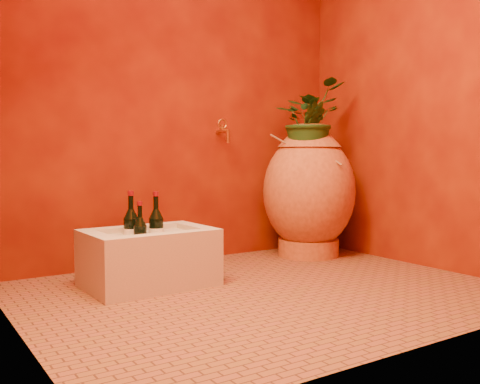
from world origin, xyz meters
TOP-DOWN VIEW (x-y plane):
  - floor at (0.00, 0.00)m, footprint 2.50×2.50m
  - wall_back at (0.00, 1.00)m, footprint 2.50×0.02m
  - wall_left at (-1.25, 0.00)m, footprint 0.02×2.00m
  - wall_right at (1.25, 0.00)m, footprint 0.02×2.00m
  - amphora at (0.85, 0.65)m, footprint 0.78×0.78m
  - stone_basin at (-0.48, 0.45)m, footprint 0.70×0.49m
  - wine_bottle_a at (-0.54, 0.43)m, footprint 0.07×0.07m
  - wine_bottle_b at (-0.42, 0.49)m, footprint 0.08×0.08m
  - wine_bottle_c at (-0.55, 0.53)m, footprint 0.09×0.09m
  - wall_tap at (0.29, 0.91)m, footprint 0.07×0.15m
  - plant_main at (0.83, 0.63)m, footprint 0.60×0.55m
  - plant_side at (0.79, 0.58)m, footprint 0.28×0.27m

SIDE VIEW (x-z plane):
  - floor at x=0.00m, z-range 0.00..0.00m
  - stone_basin at x=-0.48m, z-range -0.01..0.31m
  - wine_bottle_a at x=-0.54m, z-range 0.13..0.43m
  - wine_bottle_b at x=-0.42m, z-range 0.13..0.47m
  - wine_bottle_c at x=-0.55m, z-range 0.13..0.48m
  - amphora at x=0.85m, z-range 0.00..0.94m
  - plant_side at x=0.79m, z-range 0.69..1.10m
  - wall_tap at x=0.29m, z-range 0.82..0.99m
  - plant_main at x=0.83m, z-range 0.70..1.25m
  - wall_back at x=0.00m, z-range 0.00..2.50m
  - wall_left at x=-1.25m, z-range 0.00..2.50m
  - wall_right at x=1.25m, z-range 0.00..2.50m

